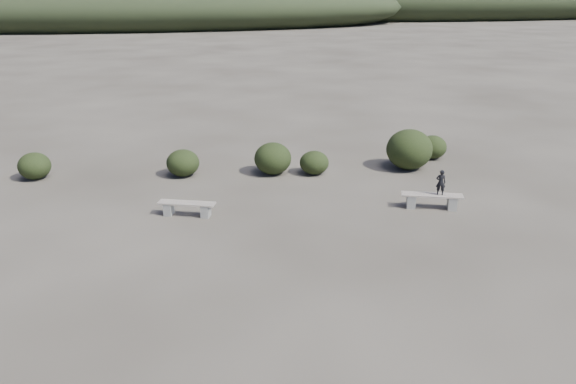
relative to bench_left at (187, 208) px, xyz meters
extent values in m
plane|color=#332E27|center=(3.53, -4.70, -0.27)|extent=(1200.00, 1200.00, 0.00)
cube|color=slate|center=(-0.57, 0.15, -0.07)|extent=(0.33, 0.40, 0.39)
cube|color=slate|center=(0.57, -0.15, -0.07)|extent=(0.33, 0.40, 0.39)
cube|color=gray|center=(0.00, 0.00, 0.15)|extent=(1.81, 0.81, 0.05)
cube|color=slate|center=(7.10, -0.14, -0.06)|extent=(0.35, 0.43, 0.43)
cube|color=slate|center=(8.34, -0.46, -0.06)|extent=(0.35, 0.43, 0.43)
cube|color=gray|center=(7.72, -0.30, 0.18)|extent=(1.96, 0.86, 0.05)
imported|color=black|center=(7.94, -0.36, 0.62)|extent=(0.35, 0.28, 0.83)
ellipsoid|color=black|center=(-0.33, 3.91, 0.23)|extent=(1.22, 1.22, 1.00)
ellipsoid|color=black|center=(3.01, 3.76, 0.33)|extent=(1.40, 1.40, 1.20)
ellipsoid|color=black|center=(4.55, 3.55, 0.17)|extent=(1.10, 1.10, 0.88)
ellipsoid|color=black|center=(8.28, 3.77, 0.50)|extent=(1.76, 1.76, 1.54)
ellipsoid|color=black|center=(9.67, 4.96, 0.21)|extent=(1.14, 1.14, 0.95)
ellipsoid|color=black|center=(-5.71, 4.20, 0.22)|extent=(1.16, 1.16, 0.98)
ellipsoid|color=black|center=(-21.47, 85.30, 2.43)|extent=(110.00, 40.00, 12.00)
ellipsoid|color=black|center=(38.53, 105.30, 2.88)|extent=(120.00, 44.00, 14.00)
camera|label=1|loc=(1.23, -16.29, 6.53)|focal=35.00mm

